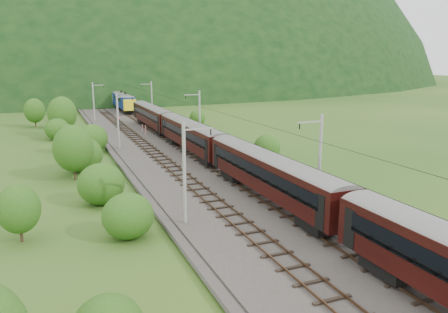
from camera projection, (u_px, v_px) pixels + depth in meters
name	position (u px, v px, depth m)	size (l,w,h in m)	color
ground	(256.00, 216.00, 36.88)	(600.00, 600.00, 0.00)	#204816
railbed	(213.00, 184.00, 45.88)	(14.00, 220.00, 0.30)	#38332D
track_left	(192.00, 184.00, 44.94)	(2.40, 220.00, 0.27)	brown
track_right	(234.00, 179.00, 46.72)	(2.40, 220.00, 0.27)	brown
catenary_left	(118.00, 120.00, 62.53)	(2.54, 192.28, 8.00)	gray
catenary_right	(199.00, 115.00, 67.07)	(2.54, 192.28, 8.00)	gray
overhead_wires	(213.00, 118.00, 44.37)	(4.83, 198.00, 0.03)	black
mountain_main	(70.00, 81.00, 271.66)	(504.00, 360.00, 244.00)	black
train	(273.00, 169.00, 38.39)	(2.94, 164.20, 5.11)	black
hazard_post_near	(146.00, 130.00, 74.63)	(0.18, 0.18, 1.65)	red
hazard_post_far	(142.00, 127.00, 78.48)	(0.14, 0.14, 1.33)	red
signal	(119.00, 122.00, 79.99)	(0.26, 0.26, 2.31)	black
vegetation_left	(67.00, 139.00, 58.85)	(13.08, 146.04, 6.87)	#255516
vegetation_right	(262.00, 146.00, 59.34)	(5.04, 91.96, 3.12)	#255516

